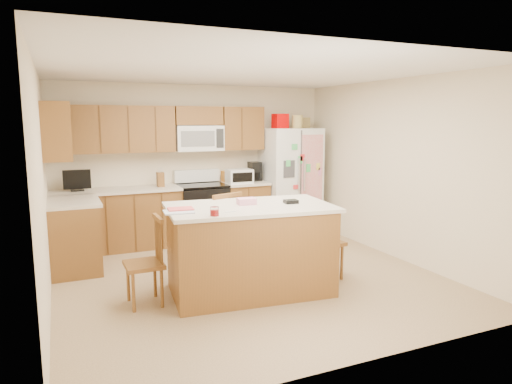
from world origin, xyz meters
name	(u,v)px	position (x,y,z in m)	size (l,w,h in m)	color
ground	(248,277)	(0.00, 0.00, 0.00)	(4.50, 4.50, 0.00)	#7F6344
room_shell	(248,162)	(0.00, 0.00, 1.44)	(4.60, 4.60, 2.52)	beige
cabinetry	(141,189)	(-0.98, 1.79, 0.91)	(3.36, 1.56, 2.15)	brown
stove	(202,212)	(0.00, 1.94, 0.47)	(0.76, 0.65, 1.13)	black
refrigerator	(290,180)	(1.57, 1.87, 0.92)	(0.90, 0.79, 2.04)	white
island	(250,248)	(-0.16, -0.45, 0.50)	(1.95, 1.24, 1.09)	brown
windsor_chair_left	(146,263)	(-1.30, -0.35, 0.44)	(0.39, 0.41, 0.94)	brown
windsor_chair_back	(220,235)	(-0.27, 0.27, 0.50)	(0.57, 0.55, 1.05)	brown
windsor_chair_right	(322,242)	(0.82, -0.40, 0.46)	(0.45, 0.46, 0.97)	brown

